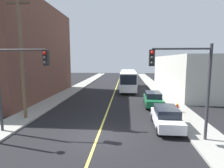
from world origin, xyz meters
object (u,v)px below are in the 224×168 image
city_bus (128,79)px  parked_car_white (166,117)px  parked_car_green (153,99)px  traffic_signal_right_corner (184,74)px  utility_pole_near (21,47)px  traffic_signal_left_corner (19,73)px  fire_hydrant (177,107)px

city_bus → parked_car_white: bearing=-81.3°
parked_car_white → parked_car_green: 6.51m
parked_car_white → traffic_signal_right_corner: (0.44, -2.22, 3.46)m
city_bus → utility_pole_near: (-9.07, -16.98, 4.40)m
city_bus → traffic_signal_left_corner: traffic_signal_left_corner is taller
traffic_signal_left_corner → fire_hydrant: traffic_signal_left_corner is taller
parked_car_green → traffic_signal_right_corner: size_ratio=0.74×
utility_pole_near → traffic_signal_right_corner: 12.84m
parked_car_green → traffic_signal_right_corner: bearing=-86.6°
city_bus → fire_hydrant: 14.85m
traffic_signal_right_corner → utility_pole_near: bearing=165.2°
parked_car_green → traffic_signal_left_corner: traffic_signal_left_corner is taller
city_bus → traffic_signal_left_corner: (-7.61, -19.87, 2.49)m
city_bus → parked_car_white: city_bus is taller
traffic_signal_right_corner → fire_hydrant: 7.36m
parked_car_white → traffic_signal_left_corner: traffic_signal_left_corner is taller
traffic_signal_left_corner → traffic_signal_right_corner: 10.83m
city_bus → parked_car_green: city_bus is taller
parked_car_white → traffic_signal_right_corner: 4.14m
city_bus → utility_pole_near: 19.75m
utility_pole_near → fire_hydrant: (13.72, 2.93, -5.63)m
parked_car_white → traffic_signal_right_corner: traffic_signal_right_corner is taller
parked_car_green → traffic_signal_left_corner: 13.72m
parked_car_green → utility_pole_near: bearing=-155.0°
utility_pole_near → traffic_signal_left_corner: bearing=-63.3°
parked_car_white → fire_hydrant: bearing=64.6°
parked_car_white → traffic_signal_right_corner: size_ratio=0.74×
city_bus → utility_pole_near: bearing=-118.1°
traffic_signal_right_corner → fire_hydrant: (1.44, 6.18, -3.72)m
utility_pole_near → traffic_signal_right_corner: utility_pole_near is taller
city_bus → parked_car_white: size_ratio=2.75×
parked_car_green → utility_pole_near: 14.05m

